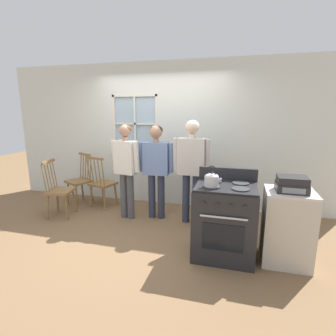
{
  "coord_description": "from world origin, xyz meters",
  "views": [
    {
      "loc": [
        1.44,
        -3.42,
        1.81
      ],
      "look_at": [
        0.46,
        0.14,
        1.0
      ],
      "focal_mm": 28.0,
      "sensor_mm": 36.0,
      "label": 1
    }
  ],
  "objects": [
    {
      "name": "person_teen_center",
      "position": [
        0.12,
        0.64,
        0.97
      ],
      "size": [
        0.58,
        0.24,
        1.59
      ],
      "rotation": [
        0.0,
        0.0,
        0.06
      ],
      "color": "#2D3347",
      "rests_on": "ground_plane"
    },
    {
      "name": "wall_back",
      "position": [
        0.02,
        1.4,
        1.34
      ],
      "size": [
        6.4,
        0.16,
        2.7
      ],
      "color": "silver",
      "rests_on": "ground_plane"
    },
    {
      "name": "chair_near_wall",
      "position": [
        -1.03,
        0.86,
        0.45
      ],
      "size": [
        0.51,
        0.49,
        0.99
      ],
      "rotation": [
        0.0,
        0.0,
        2.88
      ],
      "color": "olive",
      "rests_on": "ground_plane"
    },
    {
      "name": "chair_center_cluster",
      "position": [
        -1.56,
        0.93,
        0.45
      ],
      "size": [
        0.55,
        0.55,
        0.99
      ],
      "rotation": [
        0.0,
        0.0,
        -0.46
      ],
      "color": "olive",
      "rests_on": "ground_plane"
    },
    {
      "name": "chair_by_window",
      "position": [
        -1.52,
        0.26,
        0.45
      ],
      "size": [
        0.48,
        0.49,
        0.99
      ],
      "rotation": [
        0.0,
        0.0,
        1.77
      ],
      "color": "olive",
      "rests_on": "ground_plane"
    },
    {
      "name": "stove",
      "position": [
        1.32,
        -0.29,
        0.47
      ],
      "size": [
        0.75,
        0.68,
        1.08
      ],
      "color": "#232326",
      "rests_on": "ground_plane"
    },
    {
      "name": "person_elderly_left",
      "position": [
        -0.36,
        0.5,
        0.95
      ],
      "size": [
        0.51,
        0.26,
        1.59
      ],
      "rotation": [
        0.0,
        0.0,
        -0.16
      ],
      "color": "#4C4C51",
      "rests_on": "ground_plane"
    },
    {
      "name": "ground_plane",
      "position": [
        0.0,
        0.0,
        0.0
      ],
      "size": [
        16.0,
        16.0,
        0.0
      ],
      "primitive_type": "plane",
      "color": "brown"
    },
    {
      "name": "stereo",
      "position": [
        2.05,
        -0.26,
        0.99
      ],
      "size": [
        0.34,
        0.29,
        0.18
      ],
      "color": "#232326",
      "rests_on": "side_counter"
    },
    {
      "name": "kettle",
      "position": [
        1.15,
        -0.42,
        1.02
      ],
      "size": [
        0.21,
        0.17,
        0.25
      ],
      "color": "#B7B7BC",
      "rests_on": "stove"
    },
    {
      "name": "person_adult_right",
      "position": [
        0.73,
        0.6,
        1.02
      ],
      "size": [
        0.59,
        0.23,
        1.67
      ],
      "rotation": [
        0.0,
        0.0,
        -0.04
      ],
      "color": "#2D3347",
      "rests_on": "ground_plane"
    },
    {
      "name": "side_counter",
      "position": [
        2.05,
        -0.24,
        0.45
      ],
      "size": [
        0.55,
        0.5,
        0.9
      ],
      "color": "beige",
      "rests_on": "ground_plane"
    },
    {
      "name": "potted_plant",
      "position": [
        -0.39,
        1.31,
        1.07
      ],
      "size": [
        0.16,
        0.16,
        0.23
      ],
      "color": "beige",
      "rests_on": "wall_back"
    }
  ]
}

